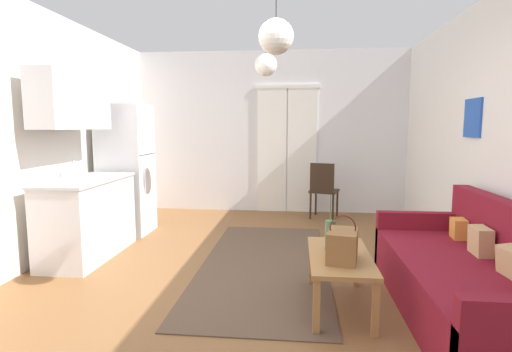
{
  "coord_description": "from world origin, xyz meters",
  "views": [
    {
      "loc": [
        0.46,
        -3.34,
        1.48
      ],
      "look_at": [
        0.01,
        0.99,
        0.93
      ],
      "focal_mm": 27.91,
      "sensor_mm": 36.0,
      "label": 1
    }
  ],
  "objects_px": {
    "bamboo_vase": "(330,235)",
    "pendant_lamp_near": "(276,37)",
    "coffee_table": "(340,261)",
    "pendant_lamp_far": "(266,65)",
    "couch": "(475,283)",
    "refrigerator": "(126,169)",
    "accent_chair": "(323,188)",
    "handbag": "(342,245)"
  },
  "relations": [
    {
      "from": "handbag",
      "to": "accent_chair",
      "type": "distance_m",
      "value": 3.31
    },
    {
      "from": "refrigerator",
      "to": "pendant_lamp_far",
      "type": "distance_m",
      "value": 2.38
    },
    {
      "from": "bamboo_vase",
      "to": "couch",
      "type": "bearing_deg",
      "value": -11.35
    },
    {
      "from": "couch",
      "to": "bamboo_vase",
      "type": "relative_size",
      "value": 4.67
    },
    {
      "from": "pendant_lamp_far",
      "to": "refrigerator",
      "type": "bearing_deg",
      "value": 172.44
    },
    {
      "from": "coffee_table",
      "to": "handbag",
      "type": "distance_m",
      "value": 0.24
    },
    {
      "from": "bamboo_vase",
      "to": "pendant_lamp_near",
      "type": "height_order",
      "value": "pendant_lamp_near"
    },
    {
      "from": "handbag",
      "to": "refrigerator",
      "type": "xyz_separation_m",
      "value": [
        -2.7,
        2.21,
        0.32
      ]
    },
    {
      "from": "couch",
      "to": "handbag",
      "type": "bearing_deg",
      "value": -176.3
    },
    {
      "from": "couch",
      "to": "accent_chair",
      "type": "bearing_deg",
      "value": 106.33
    },
    {
      "from": "couch",
      "to": "coffee_table",
      "type": "relative_size",
      "value": 2.19
    },
    {
      "from": "handbag",
      "to": "pendant_lamp_far",
      "type": "xyz_separation_m",
      "value": [
        -0.75,
        1.95,
        1.66
      ]
    },
    {
      "from": "handbag",
      "to": "accent_chair",
      "type": "bearing_deg",
      "value": 88.83
    },
    {
      "from": "handbag",
      "to": "pendant_lamp_near",
      "type": "distance_m",
      "value": 1.68
    },
    {
      "from": "refrigerator",
      "to": "accent_chair",
      "type": "bearing_deg",
      "value": 21.74
    },
    {
      "from": "accent_chair",
      "to": "handbag",
      "type": "bearing_deg",
      "value": 105.56
    },
    {
      "from": "couch",
      "to": "pendant_lamp_near",
      "type": "relative_size",
      "value": 2.99
    },
    {
      "from": "bamboo_vase",
      "to": "handbag",
      "type": "distance_m",
      "value": 0.29
    },
    {
      "from": "coffee_table",
      "to": "handbag",
      "type": "relative_size",
      "value": 2.77
    },
    {
      "from": "bamboo_vase",
      "to": "refrigerator",
      "type": "bearing_deg",
      "value": 143.82
    },
    {
      "from": "pendant_lamp_far",
      "to": "accent_chair",
      "type": "bearing_deg",
      "value": 58.98
    },
    {
      "from": "handbag",
      "to": "refrigerator",
      "type": "bearing_deg",
      "value": 140.74
    },
    {
      "from": "handbag",
      "to": "pendant_lamp_far",
      "type": "bearing_deg",
      "value": 111.09
    },
    {
      "from": "pendant_lamp_far",
      "to": "couch",
      "type": "bearing_deg",
      "value": -46.77
    },
    {
      "from": "couch",
      "to": "handbag",
      "type": "distance_m",
      "value": 1.06
    },
    {
      "from": "accent_chair",
      "to": "pendant_lamp_far",
      "type": "bearing_deg",
      "value": 75.72
    },
    {
      "from": "couch",
      "to": "bamboo_vase",
      "type": "height_order",
      "value": "bamboo_vase"
    },
    {
      "from": "coffee_table",
      "to": "pendant_lamp_far",
      "type": "xyz_separation_m",
      "value": [
        -0.75,
        1.79,
        1.84
      ]
    },
    {
      "from": "accent_chair",
      "to": "pendant_lamp_near",
      "type": "bearing_deg",
      "value": 96.21
    },
    {
      "from": "coffee_table",
      "to": "refrigerator",
      "type": "distance_m",
      "value": 3.43
    },
    {
      "from": "bamboo_vase",
      "to": "pendant_lamp_near",
      "type": "distance_m",
      "value": 1.66
    },
    {
      "from": "refrigerator",
      "to": "couch",
      "type": "bearing_deg",
      "value": -29.93
    },
    {
      "from": "coffee_table",
      "to": "pendant_lamp_far",
      "type": "relative_size",
      "value": 1.5
    },
    {
      "from": "couch",
      "to": "pendant_lamp_far",
      "type": "bearing_deg",
      "value": 133.23
    },
    {
      "from": "coffee_table",
      "to": "pendant_lamp_far",
      "type": "distance_m",
      "value": 2.68
    },
    {
      "from": "accent_chair",
      "to": "couch",
      "type": "bearing_deg",
      "value": 123.07
    },
    {
      "from": "coffee_table",
      "to": "refrigerator",
      "type": "xyz_separation_m",
      "value": [
        -2.7,
        2.05,
        0.5
      ]
    },
    {
      "from": "couch",
      "to": "handbag",
      "type": "xyz_separation_m",
      "value": [
        -1.02,
        -0.07,
        0.28
      ]
    },
    {
      "from": "pendant_lamp_near",
      "to": "pendant_lamp_far",
      "type": "xyz_separation_m",
      "value": [
        -0.22,
        1.85,
        0.07
      ]
    },
    {
      "from": "bamboo_vase",
      "to": "pendant_lamp_far",
      "type": "xyz_separation_m",
      "value": [
        -0.68,
        1.66,
        1.66
      ]
    },
    {
      "from": "couch",
      "to": "bamboo_vase",
      "type": "xyz_separation_m",
      "value": [
        -1.09,
        0.22,
        0.29
      ]
    },
    {
      "from": "coffee_table",
      "to": "refrigerator",
      "type": "height_order",
      "value": "refrigerator"
    }
  ]
}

